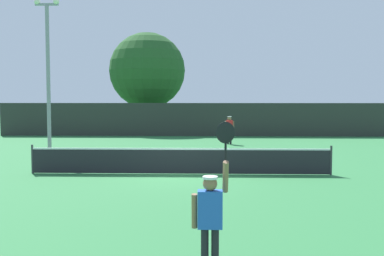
% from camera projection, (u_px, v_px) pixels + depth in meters
% --- Properties ---
extents(ground_plane, '(120.00, 120.00, 0.00)m').
position_uv_depth(ground_plane, '(180.00, 174.00, 16.75)').
color(ground_plane, '#2D723D').
extents(tennis_net, '(11.06, 0.08, 1.07)m').
position_uv_depth(tennis_net, '(180.00, 160.00, 16.72)').
color(tennis_net, '#232328').
rests_on(tennis_net, ground).
extents(perimeter_fence, '(28.81, 0.12, 2.43)m').
position_uv_depth(perimeter_fence, '(194.00, 120.00, 33.46)').
color(perimeter_fence, '#2D332D').
rests_on(perimeter_fence, ground).
extents(player_serving, '(0.67, 0.39, 2.43)m').
position_uv_depth(player_serving, '(211.00, 211.00, 7.03)').
color(player_serving, blue).
rests_on(player_serving, ground).
extents(player_receiving, '(0.57, 0.25, 1.69)m').
position_uv_depth(player_receiving, '(229.00, 127.00, 27.58)').
color(player_receiving, red).
rests_on(player_receiving, ground).
extents(tennis_ball, '(0.07, 0.07, 0.07)m').
position_uv_depth(tennis_ball, '(231.00, 170.00, 17.49)').
color(tennis_ball, '#CCE033').
rests_on(tennis_ball, ground).
extents(light_pole, '(1.18, 0.28, 7.45)m').
position_uv_depth(light_pole, '(48.00, 67.00, 21.58)').
color(light_pole, gray).
rests_on(light_pole, ground).
extents(large_tree, '(6.29, 6.29, 8.23)m').
position_uv_depth(large_tree, '(147.00, 71.00, 37.92)').
color(large_tree, brown).
rests_on(large_tree, ground).
extents(parked_car_near, '(1.95, 4.22, 1.69)m').
position_uv_depth(parked_car_near, '(301.00, 120.00, 41.56)').
color(parked_car_near, navy).
rests_on(parked_car_near, ground).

